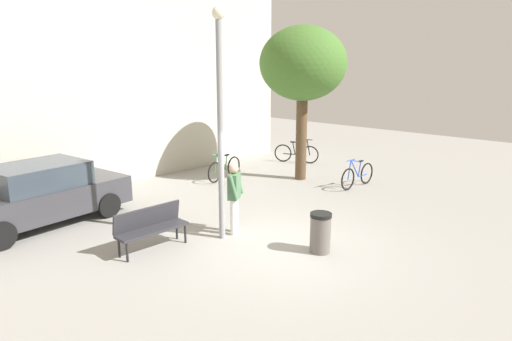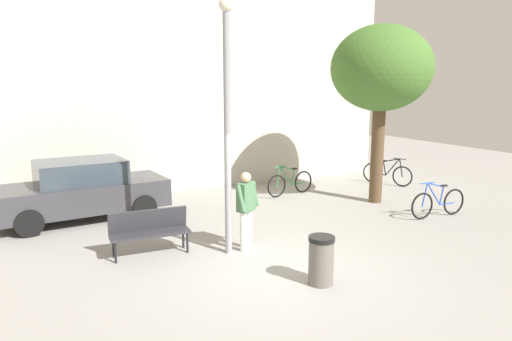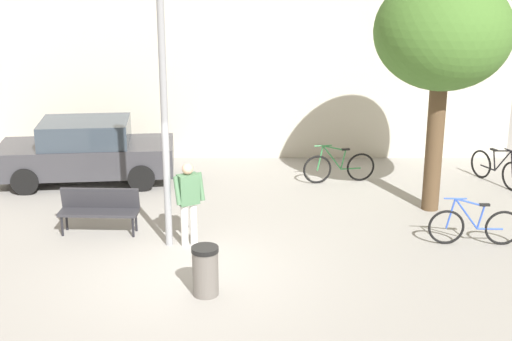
{
  "view_description": "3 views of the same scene",
  "coord_description": "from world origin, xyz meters",
  "px_view_note": "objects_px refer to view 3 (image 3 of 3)",
  "views": [
    {
      "loc": [
        -7.21,
        -5.9,
        3.94
      ],
      "look_at": [
        0.88,
        1.58,
        1.32
      ],
      "focal_mm": 32.08,
      "sensor_mm": 36.0,
      "label": 1
    },
    {
      "loc": [
        -4.0,
        -7.09,
        3.44
      ],
      "look_at": [
        0.4,
        1.89,
        1.58
      ],
      "focal_mm": 32.48,
      "sensor_mm": 36.0,
      "label": 2
    },
    {
      "loc": [
        1.22,
        -12.03,
        5.78
      ],
      "look_at": [
        1.27,
        1.51,
        1.49
      ],
      "focal_mm": 51.87,
      "sensor_mm": 36.0,
      "label": 3
    }
  ],
  "objects_px": {
    "park_bench": "(97,207)",
    "bicycle_green": "(336,167)",
    "bicycle_blue": "(471,226)",
    "bicycle_black": "(494,169)",
    "parked_car_charcoal": "(84,152)",
    "trash_bin": "(203,271)",
    "lamppost": "(161,100)",
    "plaza_tree": "(440,34)",
    "person_by_lamppost": "(186,198)"
  },
  "relations": [
    {
      "from": "park_bench",
      "to": "bicycle_green",
      "type": "relative_size",
      "value": 0.9
    },
    {
      "from": "bicycle_blue",
      "to": "bicycle_black",
      "type": "distance_m",
      "value": 4.04
    },
    {
      "from": "bicycle_black",
      "to": "parked_car_charcoal",
      "type": "bearing_deg",
      "value": 178.93
    },
    {
      "from": "trash_bin",
      "to": "lamppost",
      "type": "bearing_deg",
      "value": 112.01
    },
    {
      "from": "park_bench",
      "to": "bicycle_green",
      "type": "height_order",
      "value": "bicycle_green"
    },
    {
      "from": "parked_car_charcoal",
      "to": "bicycle_green",
      "type": "bearing_deg",
      "value": -0.32
    },
    {
      "from": "bicycle_black",
      "to": "parked_car_charcoal",
      "type": "xyz_separation_m",
      "value": [
        -10.0,
        0.19,
        0.39
      ]
    },
    {
      "from": "lamppost",
      "to": "bicycle_black",
      "type": "height_order",
      "value": "lamppost"
    },
    {
      "from": "lamppost",
      "to": "bicycle_green",
      "type": "distance_m",
      "value": 5.94
    },
    {
      "from": "bicycle_blue",
      "to": "bicycle_black",
      "type": "relative_size",
      "value": 1.09
    },
    {
      "from": "bicycle_green",
      "to": "trash_bin",
      "type": "height_order",
      "value": "bicycle_green"
    },
    {
      "from": "bicycle_black",
      "to": "trash_bin",
      "type": "xyz_separation_m",
      "value": [
        -6.71,
        -5.85,
        0.05
      ]
    },
    {
      "from": "park_bench",
      "to": "bicycle_blue",
      "type": "xyz_separation_m",
      "value": [
        7.45,
        -0.64,
        -0.16
      ]
    },
    {
      "from": "lamppost",
      "to": "bicycle_black",
      "type": "bearing_deg",
      "value": 26.24
    },
    {
      "from": "plaza_tree",
      "to": "bicycle_black",
      "type": "xyz_separation_m",
      "value": [
        2.0,
        1.73,
        -3.47
      ]
    },
    {
      "from": "trash_bin",
      "to": "plaza_tree",
      "type": "bearing_deg",
      "value": 41.15
    },
    {
      "from": "park_bench",
      "to": "plaza_tree",
      "type": "xyz_separation_m",
      "value": [
        7.05,
        1.34,
        3.31
      ]
    },
    {
      "from": "lamppost",
      "to": "bicycle_blue",
      "type": "xyz_separation_m",
      "value": [
        5.97,
        0.01,
        -2.52
      ]
    },
    {
      "from": "lamppost",
      "to": "parked_car_charcoal",
      "type": "distance_m",
      "value": 5.08
    },
    {
      "from": "bicycle_black",
      "to": "parked_car_charcoal",
      "type": "height_order",
      "value": "parked_car_charcoal"
    },
    {
      "from": "park_bench",
      "to": "bicycle_blue",
      "type": "distance_m",
      "value": 7.48
    },
    {
      "from": "park_bench",
      "to": "bicycle_black",
      "type": "relative_size",
      "value": 0.97
    },
    {
      "from": "bicycle_blue",
      "to": "bicycle_green",
      "type": "xyz_separation_m",
      "value": [
        -2.24,
        3.87,
        0.0
      ]
    },
    {
      "from": "bicycle_blue",
      "to": "trash_bin",
      "type": "height_order",
      "value": "bicycle_blue"
    },
    {
      "from": "person_by_lamppost",
      "to": "plaza_tree",
      "type": "relative_size",
      "value": 0.33
    },
    {
      "from": "person_by_lamppost",
      "to": "bicycle_blue",
      "type": "relative_size",
      "value": 0.92
    },
    {
      "from": "plaza_tree",
      "to": "parked_car_charcoal",
      "type": "bearing_deg",
      "value": 166.55
    },
    {
      "from": "bicycle_blue",
      "to": "trash_bin",
      "type": "bearing_deg",
      "value": -157.39
    },
    {
      "from": "lamppost",
      "to": "bicycle_green",
      "type": "bearing_deg",
      "value": 46.1
    },
    {
      "from": "bicycle_black",
      "to": "bicycle_green",
      "type": "bearing_deg",
      "value": 177.74
    },
    {
      "from": "park_bench",
      "to": "trash_bin",
      "type": "xyz_separation_m",
      "value": [
        2.33,
        -2.77,
        -0.11
      ]
    },
    {
      "from": "plaza_tree",
      "to": "parked_car_charcoal",
      "type": "distance_m",
      "value": 8.79
    },
    {
      "from": "park_bench",
      "to": "plaza_tree",
      "type": "relative_size",
      "value": 0.32
    },
    {
      "from": "person_by_lamppost",
      "to": "parked_car_charcoal",
      "type": "height_order",
      "value": "person_by_lamppost"
    },
    {
      "from": "person_by_lamppost",
      "to": "bicycle_green",
      "type": "distance_m",
      "value": 5.15
    },
    {
      "from": "lamppost",
      "to": "person_by_lamppost",
      "type": "bearing_deg",
      "value": -0.29
    },
    {
      "from": "bicycle_green",
      "to": "parked_car_charcoal",
      "type": "xyz_separation_m",
      "value": [
        -6.17,
        0.03,
        0.39
      ]
    },
    {
      "from": "parked_car_charcoal",
      "to": "trash_bin",
      "type": "height_order",
      "value": "parked_car_charcoal"
    },
    {
      "from": "park_bench",
      "to": "trash_bin",
      "type": "distance_m",
      "value": 3.63
    },
    {
      "from": "bicycle_green",
      "to": "lamppost",
      "type": "bearing_deg",
      "value": -133.9
    },
    {
      "from": "person_by_lamppost",
      "to": "parked_car_charcoal",
      "type": "distance_m",
      "value": 4.84
    },
    {
      "from": "person_by_lamppost",
      "to": "bicycle_green",
      "type": "bearing_deg",
      "value": 49.36
    },
    {
      "from": "lamppost",
      "to": "trash_bin",
      "type": "relative_size",
      "value": 5.85
    },
    {
      "from": "bicycle_blue",
      "to": "bicycle_green",
      "type": "bearing_deg",
      "value": 120.03
    },
    {
      "from": "person_by_lamppost",
      "to": "park_bench",
      "type": "bearing_deg",
      "value": 160.69
    },
    {
      "from": "person_by_lamppost",
      "to": "plaza_tree",
      "type": "bearing_deg",
      "value": 21.19
    },
    {
      "from": "bicycle_black",
      "to": "bicycle_green",
      "type": "height_order",
      "value": "same"
    },
    {
      "from": "plaza_tree",
      "to": "bicycle_blue",
      "type": "distance_m",
      "value": 4.02
    },
    {
      "from": "plaza_tree",
      "to": "bicycle_black",
      "type": "bearing_deg",
      "value": 40.88
    },
    {
      "from": "trash_bin",
      "to": "person_by_lamppost",
      "type": "bearing_deg",
      "value": 102.11
    }
  ]
}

